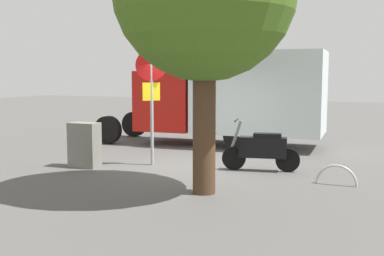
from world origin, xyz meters
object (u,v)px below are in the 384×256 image
(box_truck_near, at_px, (230,95))
(bike_rack_hoop, at_px, (336,185))
(utility_cabinet, at_px, (85,145))
(stop_sign, at_px, (151,89))
(motorcycle, at_px, (262,149))

(box_truck_near, distance_m, bike_rack_hoop, 5.91)
(utility_cabinet, xyz_separation_m, bike_rack_hoop, (-5.86, -0.46, -0.54))
(box_truck_near, height_order, bike_rack_hoop, box_truck_near)
(stop_sign, bearing_deg, utility_cabinet, 32.02)
(box_truck_near, xyz_separation_m, utility_cabinet, (2.12, 4.74, -1.07))
(motorcycle, bearing_deg, stop_sign, -3.18)
(utility_cabinet, bearing_deg, bike_rack_hoop, -175.51)
(utility_cabinet, height_order, bike_rack_hoop, utility_cabinet)
(stop_sign, bearing_deg, motorcycle, -172.17)
(motorcycle, xyz_separation_m, utility_cabinet, (4.09, 1.24, 0.02))
(motorcycle, height_order, stop_sign, stop_sign)
(motorcycle, xyz_separation_m, stop_sign, (2.71, 0.37, 1.37))
(stop_sign, bearing_deg, bike_rack_hoop, 174.80)
(stop_sign, relative_size, bike_rack_hoop, 3.35)
(stop_sign, relative_size, utility_cabinet, 2.62)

